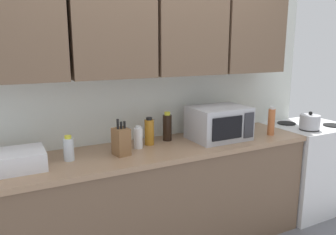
% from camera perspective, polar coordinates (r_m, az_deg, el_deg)
% --- Properties ---
extents(wall_back_with_cabinets, '(3.47, 0.38, 2.60)m').
position_cam_1_polar(wall_back_with_cabinets, '(2.72, -3.77, 9.99)').
color(wall_back_with_cabinets, silver).
rests_on(wall_back_with_cabinets, ground_plane).
extents(counter_run, '(2.60, 0.63, 0.90)m').
position_cam_1_polar(counter_run, '(2.79, -1.46, -13.96)').
color(counter_run, brown).
rests_on(counter_run, ground_plane).
extents(stove_range, '(0.76, 0.64, 0.91)m').
position_cam_1_polar(stove_range, '(3.77, 22.56, -7.82)').
color(stove_range, silver).
rests_on(stove_range, ground_plane).
extents(kettle, '(0.19, 0.19, 0.17)m').
position_cam_1_polar(kettle, '(3.42, 23.21, -0.68)').
color(kettle, '#B2B2B7').
rests_on(kettle, stove_range).
extents(microwave, '(0.48, 0.37, 0.28)m').
position_cam_1_polar(microwave, '(2.85, 8.74, -0.94)').
color(microwave, '#B7B7BC').
rests_on(microwave, counter_run).
extents(dish_rack, '(0.38, 0.30, 0.12)m').
position_cam_1_polar(dish_rack, '(2.37, -25.03, -6.72)').
color(dish_rack, silver).
rests_on(dish_rack, counter_run).
extents(knife_block, '(0.12, 0.14, 0.27)m').
position_cam_1_polar(knife_block, '(2.44, -8.06, -4.09)').
color(knife_block, brown).
rests_on(knife_block, counter_run).
extents(bottle_green_oil, '(0.08, 0.08, 0.20)m').
position_cam_1_polar(bottle_green_oil, '(3.11, 13.02, -0.82)').
color(bottle_green_oil, '#386B2D').
rests_on(bottle_green_oil, counter_run).
extents(bottle_soy_dark, '(0.08, 0.08, 0.24)m').
position_cam_1_polar(bottle_soy_dark, '(2.78, -0.13, -1.66)').
color(bottle_soy_dark, black).
rests_on(bottle_soy_dark, counter_run).
extents(bottle_clear_tall, '(0.07, 0.07, 0.18)m').
position_cam_1_polar(bottle_clear_tall, '(2.41, -16.73, -5.19)').
color(bottle_clear_tall, silver).
rests_on(bottle_clear_tall, counter_run).
extents(bottle_spice_jar, '(0.06, 0.06, 0.26)m').
position_cam_1_polar(bottle_spice_jar, '(3.09, 17.36, -0.64)').
color(bottle_spice_jar, '#BC6638').
rests_on(bottle_spice_jar, counter_run).
extents(bottle_amber_vinegar, '(0.08, 0.08, 0.22)m').
position_cam_1_polar(bottle_amber_vinegar, '(2.67, -3.24, -2.48)').
color(bottle_amber_vinegar, '#AD701E').
rests_on(bottle_amber_vinegar, counter_run).
extents(bottle_white_jar, '(0.07, 0.07, 0.18)m').
position_cam_1_polar(bottle_white_jar, '(2.59, -5.17, -3.46)').
color(bottle_white_jar, white).
rests_on(bottle_white_jar, counter_run).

